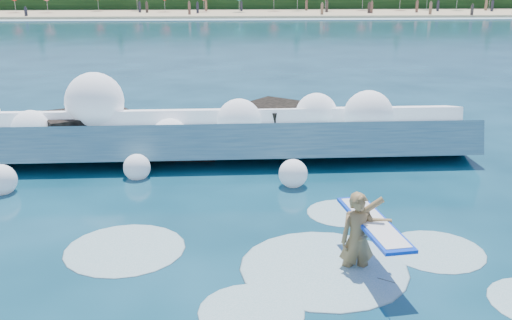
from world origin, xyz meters
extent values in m
plane|color=#072F3F|center=(0.00, 0.00, 0.00)|extent=(200.00, 200.00, 0.00)
cube|color=tan|center=(0.00, 78.00, 0.20)|extent=(140.00, 20.00, 0.40)
cube|color=silver|center=(0.00, 67.00, 0.04)|extent=(140.00, 5.00, 0.08)
cube|color=teal|center=(-1.68, 6.21, 0.49)|extent=(19.43, 2.96, 1.62)
cube|color=white|center=(-1.68, 7.01, 0.97)|extent=(19.43, 1.37, 0.76)
cube|color=black|center=(-3.35, 7.27, 0.47)|extent=(3.10, 2.84, 1.36)
cube|color=black|center=(-0.35, 6.47, 0.37)|extent=(1.98, 1.59, 1.05)
cube|color=black|center=(2.35, 7.67, 0.51)|extent=(2.61, 2.68, 1.46)
imported|color=olive|center=(3.13, -0.88, 0.58)|extent=(0.66, 0.45, 1.77)
cube|color=blue|center=(3.41, -0.83, 0.89)|extent=(0.84, 2.47, 0.06)
cube|color=white|center=(3.41, -0.83, 0.90)|extent=(0.71, 2.25, 0.06)
cylinder|color=black|center=(3.31, -2.08, 0.45)|extent=(0.01, 0.91, 0.43)
sphere|color=white|center=(-4.72, 6.30, 0.89)|extent=(1.11, 1.11, 1.11)
sphere|color=white|center=(-2.99, 6.94, 1.55)|extent=(1.74, 1.74, 1.74)
sphere|color=white|center=(-0.73, 5.97, 0.69)|extent=(1.07, 1.07, 1.07)
sphere|color=white|center=(1.27, 6.28, 1.05)|extent=(1.31, 1.31, 1.31)
sphere|color=white|center=(3.65, 6.87, 1.10)|extent=(1.27, 1.27, 1.27)
sphere|color=white|center=(5.04, 6.02, 1.24)|extent=(1.43, 1.43, 1.43)
sphere|color=white|center=(-4.68, 3.54, 0.32)|extent=(0.79, 0.79, 0.79)
sphere|color=white|center=(-1.50, 4.46, 0.28)|extent=(0.72, 0.72, 0.72)
sphere|color=white|center=(2.53, 3.53, 0.34)|extent=(0.74, 0.74, 0.74)
ellipsoid|color=silver|center=(2.56, -0.77, 0.00)|extent=(3.08, 3.08, 0.15)
ellipsoid|color=silver|center=(1.17, -2.12, 0.00)|extent=(1.71, 1.71, 0.09)
ellipsoid|color=silver|center=(4.84, -0.25, 0.00)|extent=(1.89, 1.89, 0.09)
ellipsoid|color=silver|center=(-1.17, 0.21, 0.00)|extent=(2.35, 2.35, 0.12)
ellipsoid|color=silver|center=(3.43, 1.73, 0.00)|extent=(1.61, 1.61, 0.08)
cone|color=#E4435D|center=(-24.30, 77.91, 2.25)|extent=(2.00, 2.00, 0.50)
cube|color=#3F332D|center=(-20.04, 69.93, 0.85)|extent=(0.35, 0.22, 1.55)
cube|color=#8C664C|center=(-11.82, 72.31, 1.11)|extent=(0.35, 0.22, 1.43)
cube|color=#262633|center=(19.00, 79.78, 1.10)|extent=(0.35, 0.22, 1.39)
cube|color=brown|center=(14.41, 81.54, 1.15)|extent=(0.35, 0.22, 1.50)
cube|color=#3F332D|center=(3.34, 68.47, 0.76)|extent=(0.35, 0.22, 1.37)
cube|color=#8C664C|center=(36.29, 78.34, 1.15)|extent=(0.35, 0.22, 1.50)
cube|color=#262633|center=(44.38, 77.11, 1.08)|extent=(0.35, 0.22, 1.36)
cube|color=brown|center=(29.90, 75.21, 1.15)|extent=(0.35, 0.22, 1.50)
cube|color=#8C664C|center=(23.70, 74.33, 1.16)|extent=(0.35, 0.22, 1.53)
cube|color=#262633|center=(12.72, 68.16, 0.77)|extent=(0.35, 0.22, 1.38)
cube|color=brown|center=(24.08, 79.80, 1.18)|extent=(0.35, 0.22, 1.55)
cube|color=#3F332D|center=(-6.91, 73.98, 1.10)|extent=(0.35, 0.22, 1.41)
cube|color=#8C664C|center=(-4.24, 74.20, 1.11)|extent=(0.35, 0.22, 1.42)
cube|color=brown|center=(28.63, 81.04, 1.18)|extent=(0.35, 0.22, 1.55)
cube|color=#8C664C|center=(39.40, 75.03, 1.11)|extent=(0.35, 0.22, 1.41)
cube|color=#262633|center=(-9.79, 76.90, 1.09)|extent=(0.35, 0.22, 1.38)
cube|color=#3F332D|center=(29.37, 77.85, 1.13)|extent=(0.35, 0.22, 1.46)
cube|color=#262633|center=(37.03, 75.92, 1.13)|extent=(0.35, 0.22, 1.46)
camera|label=1|loc=(0.75, -9.97, 5.00)|focal=40.00mm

